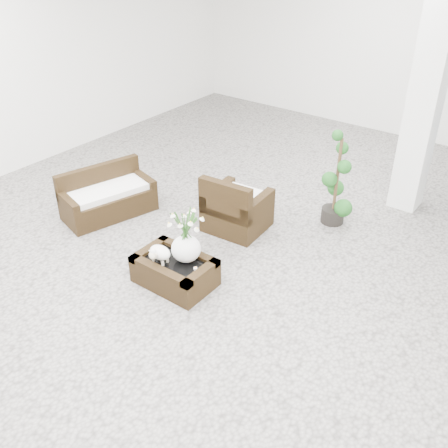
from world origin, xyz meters
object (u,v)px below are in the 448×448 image
Objects in this scene: coffee_table at (175,272)px; armchair at (237,202)px; topiary at (337,179)px; loveseat at (108,193)px.

armchair is (-0.15, 1.45, 0.25)m from coffee_table.
armchair is at bearing -136.37° from topiary.
coffee_table is at bearing 91.82° from armchair.
loveseat is at bearing 21.44° from armchair.
coffee_table is 0.71× the size of loveseat.
loveseat is at bearing 160.53° from coffee_table.
armchair reaches higher than coffee_table.
topiary reaches higher than loveseat.
topiary reaches higher than armchair.
topiary is (0.98, 0.94, 0.26)m from armchair.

